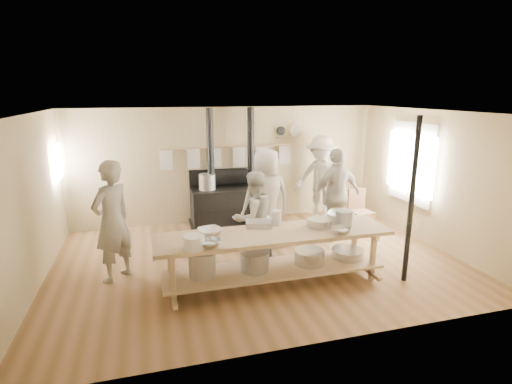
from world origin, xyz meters
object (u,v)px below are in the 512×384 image
cook_center (266,199)px  cook_right (336,195)px  prep_table (273,253)px  chair (360,219)px  cook_by_window (321,178)px  roasting_pan (259,224)px  stove (232,202)px  cook_left (253,218)px  cook_far_left (112,221)px

cook_center → cook_right: bearing=176.0°
prep_table → cook_right: (1.80, 1.49, 0.41)m
cook_center → chair: cook_center is taller
cook_by_window → cook_center: bearing=-100.5°
cook_by_window → roasting_pan: size_ratio=4.84×
stove → cook_left: stove is taller
stove → prep_table: bearing=-90.0°
prep_table → cook_right: 2.38m
stove → prep_table: stove is taller
cook_right → roasting_pan: size_ratio=4.60×
cook_far_left → cook_by_window: bearing=159.6°
cook_left → cook_by_window: bearing=-156.7°
roasting_pan → stove: bearing=87.1°
cook_right → roasting_pan: (-1.93, -1.16, -0.04)m
prep_table → chair: size_ratio=3.98×
prep_table → cook_far_left: 2.55m
prep_table → cook_center: cook_center is taller
cook_by_window → chair: size_ratio=2.17×
cook_center → roasting_pan: (-0.49, -1.19, -0.06)m
cook_left → prep_table: bearing=75.8°
cook_by_window → roasting_pan: cook_by_window is taller
prep_table → roasting_pan: bearing=112.1°
prep_table → cook_center: 1.62m
cook_far_left → chair: (4.91, 0.96, -0.70)m
prep_table → roasting_pan: size_ratio=8.86×
roasting_pan → chair: bearing=28.8°
stove → cook_left: size_ratio=1.59×
cook_far_left → cook_center: (2.71, 0.67, -0.01)m
stove → cook_left: (-0.08, -2.15, 0.30)m
cook_center → roasting_pan: bearing=65.1°
prep_table → cook_right: bearing=39.7°
cook_left → roasting_pan: 0.55m
cook_left → chair: 2.84m
cook_left → roasting_pan: cook_left is taller
chair → roasting_pan: bearing=-156.2°
cook_left → cook_right: cook_right is taller
cook_left → cook_by_window: size_ratio=0.83×
cook_left → cook_center: cook_center is taller
cook_left → cook_right: (1.88, 0.63, 0.12)m
prep_table → cook_left: cook_left is taller
cook_left → roasting_pan: (-0.06, -0.54, 0.08)m
prep_table → cook_far_left: (-2.36, 0.85, 0.45)m
cook_by_window → roasting_pan: bearing=-89.3°
cook_left → cook_center: size_ratio=0.85×
stove → cook_center: stove is taller
cook_right → cook_by_window: 1.39m
stove → chair: 2.83m
chair → roasting_pan: size_ratio=2.23×
cook_left → cook_right: 1.98m
cook_by_window → chair: (0.47, -1.04, -0.72)m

